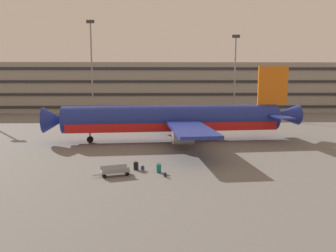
{
  "coord_description": "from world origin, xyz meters",
  "views": [
    {
      "loc": [
        -0.98,
        -47.15,
        8.6
      ],
      "look_at": [
        -0.01,
        -7.57,
        3.0
      ],
      "focal_mm": 34.88,
      "sensor_mm": 36.0,
      "label": 1
    }
  ],
  "objects_px": {
    "suitcase_navy": "(159,168)",
    "baggage_cart": "(115,171)",
    "airliner": "(176,120)",
    "suitcase_large": "(136,166)",
    "backpack_orange": "(165,175)",
    "backpack_upright": "(143,168)"
  },
  "relations": [
    {
      "from": "suitcase_navy",
      "to": "baggage_cart",
      "type": "relative_size",
      "value": 0.26
    },
    {
      "from": "airliner",
      "to": "baggage_cart",
      "type": "xyz_separation_m",
      "value": [
        -6.33,
        -16.85,
        -2.63
      ]
    },
    {
      "from": "suitcase_navy",
      "to": "suitcase_large",
      "type": "relative_size",
      "value": 0.95
    },
    {
      "from": "baggage_cart",
      "to": "backpack_orange",
      "type": "bearing_deg",
      "value": -7.63
    },
    {
      "from": "suitcase_large",
      "to": "backpack_orange",
      "type": "distance_m",
      "value": 3.66
    },
    {
      "from": "suitcase_navy",
      "to": "airliner",
      "type": "bearing_deg",
      "value": 81.68
    },
    {
      "from": "airliner",
      "to": "suitcase_large",
      "type": "relative_size",
      "value": 39.45
    },
    {
      "from": "suitcase_large",
      "to": "backpack_upright",
      "type": "distance_m",
      "value": 0.69
    },
    {
      "from": "suitcase_large",
      "to": "baggage_cart",
      "type": "relative_size",
      "value": 0.28
    },
    {
      "from": "airliner",
      "to": "backpack_orange",
      "type": "bearing_deg",
      "value": -95.71
    },
    {
      "from": "backpack_upright",
      "to": "backpack_orange",
      "type": "height_order",
      "value": "backpack_upright"
    },
    {
      "from": "airliner",
      "to": "suitcase_navy",
      "type": "xyz_separation_m",
      "value": [
        -2.34,
        -16.02,
        -2.64
      ]
    },
    {
      "from": "baggage_cart",
      "to": "suitcase_large",
      "type": "bearing_deg",
      "value": 44.24
    },
    {
      "from": "suitcase_navy",
      "to": "backpack_orange",
      "type": "bearing_deg",
      "value": -67.57
    },
    {
      "from": "backpack_upright",
      "to": "backpack_orange",
      "type": "bearing_deg",
      "value": -45.49
    },
    {
      "from": "backpack_orange",
      "to": "baggage_cart",
      "type": "height_order",
      "value": "baggage_cart"
    },
    {
      "from": "suitcase_large",
      "to": "baggage_cart",
      "type": "bearing_deg",
      "value": -135.76
    },
    {
      "from": "suitcase_navy",
      "to": "baggage_cart",
      "type": "xyz_separation_m",
      "value": [
        -3.99,
        -0.83,
        0.01
      ]
    },
    {
      "from": "airliner",
      "to": "suitcase_large",
      "type": "xyz_separation_m",
      "value": [
        -4.53,
        -15.1,
        -2.64
      ]
    },
    {
      "from": "suitcase_navy",
      "to": "backpack_orange",
      "type": "relative_size",
      "value": 1.79
    },
    {
      "from": "suitcase_navy",
      "to": "baggage_cart",
      "type": "height_order",
      "value": "suitcase_navy"
    },
    {
      "from": "airliner",
      "to": "backpack_orange",
      "type": "relative_size",
      "value": 74.49
    }
  ]
}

